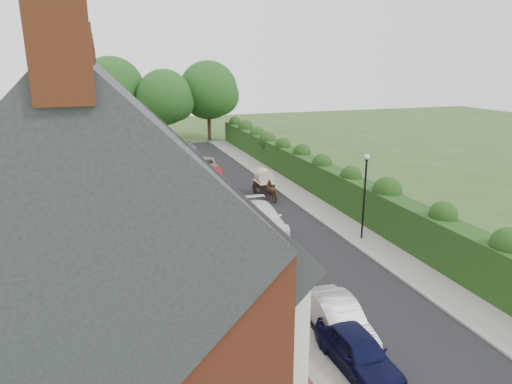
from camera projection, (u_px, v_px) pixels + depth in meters
ground at (344, 278)px, 22.23m from camera, size 140.00×140.00×0.00m
road at (260, 211)px, 32.09m from camera, size 6.00×58.00×0.02m
pavement_hedge_side at (313, 205)px, 33.33m from camera, size 2.20×58.00×0.12m
pavement_house_side at (207, 216)px, 30.90m from camera, size 1.70×58.00×0.12m
kerb_hedge_side at (300, 206)px, 33.01m from camera, size 0.18×58.00×0.13m
kerb_house_side at (218, 215)px, 31.14m from camera, size 0.18×58.00×0.13m
hedge at (336, 182)px, 33.46m from camera, size 2.10×58.00×2.85m
terrace_row at (99, 162)px, 26.76m from camera, size 9.05×40.50×11.50m
garden_wall_row at (195, 217)px, 29.57m from camera, size 0.35×40.35×1.10m
lamppost at (365, 186)px, 26.00m from camera, size 0.32×0.32×5.16m
tree_far_left at (167, 99)px, 56.35m from camera, size 7.14×6.80×9.29m
tree_far_right at (211, 92)px, 59.85m from camera, size 7.98×7.60×10.31m
tree_far_back at (116, 91)px, 57.01m from camera, size 8.40×8.00×10.82m
car_navy at (358, 351)px, 15.49m from camera, size 1.70×4.03×1.36m
car_silver_a at (338, 318)px, 17.40m from camera, size 1.78×4.40×1.42m
car_silver_b at (268, 252)px, 23.49m from camera, size 3.44×5.30×1.36m
car_white at (262, 218)px, 28.25m from camera, size 2.46×5.57×1.59m
car_green at (227, 198)px, 32.76m from camera, size 2.06×4.25×1.40m
car_red at (212, 176)px, 38.97m from camera, size 1.60×4.36×1.43m
car_beige at (205, 165)px, 43.23m from camera, size 2.75×5.06×1.35m
car_grey at (189, 150)px, 50.71m from camera, size 2.28×4.66×1.30m
horse at (273, 192)px, 34.18m from camera, size 1.11×1.89×1.50m
horse_cart at (264, 180)px, 35.81m from camera, size 1.30×2.87×2.07m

